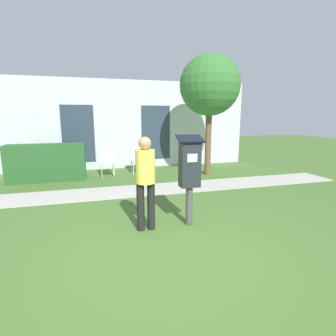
{
  "coord_description": "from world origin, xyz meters",
  "views": [
    {
      "loc": [
        -0.92,
        -3.28,
        1.89
      ],
      "look_at": [
        0.27,
        0.85,
        1.05
      ],
      "focal_mm": 28.0,
      "sensor_mm": 36.0,
      "label": 1
    }
  ],
  "objects_px": {
    "outdoor_chair_left": "(74,160)",
    "outdoor_chair_right": "(138,157)",
    "parking_meter": "(190,169)",
    "person_standing": "(145,176)",
    "outdoor_chair_middle": "(107,160)"
  },
  "relations": [
    {
      "from": "person_standing",
      "to": "outdoor_chair_left",
      "type": "relative_size",
      "value": 1.76
    },
    {
      "from": "outdoor_chair_right",
      "to": "outdoor_chair_middle",
      "type": "bearing_deg",
      "value": 168.57
    },
    {
      "from": "person_standing",
      "to": "parking_meter",
      "type": "bearing_deg",
      "value": 28.36
    },
    {
      "from": "person_standing",
      "to": "outdoor_chair_left",
      "type": "height_order",
      "value": "person_standing"
    },
    {
      "from": "parking_meter",
      "to": "person_standing",
      "type": "bearing_deg",
      "value": 179.93
    },
    {
      "from": "person_standing",
      "to": "outdoor_chair_right",
      "type": "bearing_deg",
      "value": 110.62
    },
    {
      "from": "outdoor_chair_right",
      "to": "person_standing",
      "type": "bearing_deg",
      "value": -119.63
    },
    {
      "from": "outdoor_chair_left",
      "to": "outdoor_chair_middle",
      "type": "bearing_deg",
      "value": -31.98
    },
    {
      "from": "parking_meter",
      "to": "outdoor_chair_left",
      "type": "distance_m",
      "value": 5.27
    },
    {
      "from": "outdoor_chair_middle",
      "to": "outdoor_chair_right",
      "type": "distance_m",
      "value": 1.04
    },
    {
      "from": "parking_meter",
      "to": "outdoor_chair_right",
      "type": "xyz_separation_m",
      "value": [
        -0.14,
        4.63,
        -0.49
      ]
    },
    {
      "from": "outdoor_chair_left",
      "to": "outdoor_chair_right",
      "type": "xyz_separation_m",
      "value": [
        2.05,
        -0.13,
        0.0
      ]
    },
    {
      "from": "outdoor_chair_left",
      "to": "outdoor_chair_middle",
      "type": "xyz_separation_m",
      "value": [
        1.03,
        -0.32,
        0.0
      ]
    },
    {
      "from": "parking_meter",
      "to": "outdoor_chair_right",
      "type": "bearing_deg",
      "value": 91.72
    },
    {
      "from": "person_standing",
      "to": "outdoor_chair_right",
      "type": "relative_size",
      "value": 1.76
    }
  ]
}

